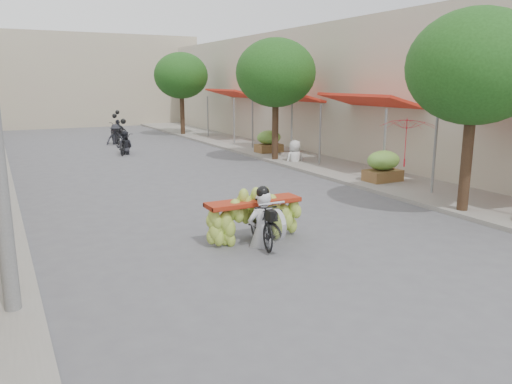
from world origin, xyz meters
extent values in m
plane|color=#57575C|center=(0.00, 0.00, 0.00)|extent=(120.00, 120.00, 0.00)
cube|color=gray|center=(7.00, 15.00, 0.06)|extent=(4.00, 60.00, 0.12)
cube|color=#BAB09A|center=(12.00, 14.00, 3.00)|extent=(8.00, 40.00, 6.00)
cylinder|color=slate|center=(6.30, 5.90, 1.27)|extent=(0.08, 0.08, 2.55)
cube|color=red|center=(7.12, 10.00, 2.75)|extent=(1.77, 4.20, 0.53)
cylinder|color=slate|center=(6.30, 8.10, 1.27)|extent=(0.08, 0.08, 2.55)
cylinder|color=slate|center=(6.30, 11.90, 1.27)|extent=(0.08, 0.08, 2.55)
cube|color=red|center=(7.12, 16.00, 2.75)|extent=(1.77, 4.20, 0.53)
cylinder|color=slate|center=(6.30, 14.10, 1.27)|extent=(0.08, 0.08, 2.55)
cylinder|color=slate|center=(6.30, 17.90, 1.27)|extent=(0.08, 0.08, 2.55)
cube|color=red|center=(7.12, 22.00, 2.75)|extent=(1.77, 4.20, 0.53)
cylinder|color=slate|center=(6.30, 20.10, 1.27)|extent=(0.08, 0.08, 2.55)
cylinder|color=slate|center=(6.30, 23.90, 1.27)|extent=(0.08, 0.08, 2.55)
cube|color=#B1A48C|center=(0.00, 38.00, 3.50)|extent=(20.00, 6.00, 7.00)
cylinder|color=#3A2719|center=(5.40, 4.00, 1.60)|extent=(0.28, 0.28, 3.20)
ellipsoid|color=#1E5017|center=(5.40, 4.00, 3.80)|extent=(3.40, 3.40, 2.90)
cylinder|color=#3A2719|center=(5.40, 14.00, 1.60)|extent=(0.28, 0.28, 3.20)
ellipsoid|color=#1E5017|center=(5.40, 14.00, 3.80)|extent=(3.40, 3.40, 2.90)
cylinder|color=#3A2719|center=(5.40, 26.00, 1.60)|extent=(0.28, 0.28, 3.20)
ellipsoid|color=#1E5017|center=(5.40, 26.00, 3.80)|extent=(3.40, 3.40, 2.90)
cube|color=brown|center=(6.20, 8.00, 0.37)|extent=(1.20, 0.80, 0.50)
ellipsoid|color=#659A3A|center=(6.20, 8.00, 0.95)|extent=(1.20, 0.88, 0.66)
cube|color=brown|center=(6.20, 16.00, 0.37)|extent=(1.20, 0.80, 0.50)
ellipsoid|color=#659A3A|center=(6.20, 16.00, 0.95)|extent=(1.20, 0.88, 0.66)
imported|color=black|center=(-0.54, 4.22, 0.50)|extent=(0.82, 1.76, 1.00)
cylinder|color=silver|center=(-0.54, 3.57, 0.62)|extent=(0.10, 0.66, 0.66)
cube|color=black|center=(-0.54, 3.67, 0.80)|extent=(0.28, 0.22, 0.22)
cylinder|color=silver|center=(-0.54, 3.77, 1.02)|extent=(0.60, 0.05, 0.05)
cube|color=maroon|center=(-0.54, 4.57, 0.88)|extent=(2.13, 0.55, 0.10)
imported|color=silver|center=(-0.54, 4.17, 1.21)|extent=(0.65, 0.48, 1.82)
sphere|color=black|center=(-0.54, 4.14, 2.09)|extent=(0.28, 0.28, 0.28)
imported|color=red|center=(5.91, 6.67, 2.38)|extent=(2.27, 2.27, 1.56)
imported|color=silver|center=(5.84, 13.07, 1.02)|extent=(0.89, 0.54, 1.80)
imported|color=black|center=(0.09, 19.32, 0.47)|extent=(1.29, 1.79, 0.95)
imported|color=#24252B|center=(0.09, 19.32, 1.12)|extent=(0.92, 0.78, 1.65)
sphere|color=black|center=(0.09, 19.32, 1.58)|extent=(0.26, 0.26, 0.26)
imported|color=black|center=(0.55, 23.39, 0.48)|extent=(0.53, 1.65, 0.96)
imported|color=#24252B|center=(0.55, 23.39, 1.12)|extent=(1.08, 0.60, 1.65)
sphere|color=black|center=(0.55, 23.39, 1.58)|extent=(0.26, 0.26, 0.26)
imported|color=black|center=(1.44, 26.68, 0.47)|extent=(1.16, 1.80, 0.95)
imported|color=#24252B|center=(1.44, 26.68, 1.12)|extent=(1.10, 0.84, 1.65)
sphere|color=black|center=(1.44, 26.68, 1.58)|extent=(0.26, 0.26, 0.26)
camera|label=1|loc=(-5.38, -4.81, 3.45)|focal=35.00mm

